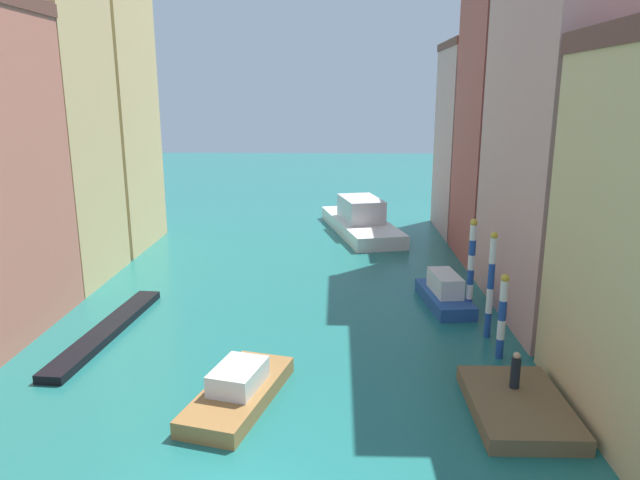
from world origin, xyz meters
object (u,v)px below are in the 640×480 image
(gondola_black, at_px, (108,330))
(motorboat_0, at_px, (239,390))
(mooring_pole_1, at_px, (491,284))
(vaporetto_white, at_px, (361,220))
(motorboat_1, at_px, (444,293))
(person_on_dock, at_px, (515,371))
(mooring_pole_2, at_px, (471,266))
(mooring_pole_0, at_px, (502,315))
(waterfront_dock, at_px, (518,406))

(gondola_black, bearing_deg, motorboat_0, -40.03)
(mooring_pole_1, relative_size, vaporetto_white, 0.38)
(vaporetto_white, xyz_separation_m, motorboat_1, (3.92, -17.13, -0.35))
(person_on_dock, height_order, mooring_pole_2, mooring_pole_2)
(mooring_pole_0, relative_size, mooring_pole_1, 0.75)
(gondola_black, relative_size, motorboat_1, 1.92)
(mooring_pole_0, relative_size, mooring_pole_2, 0.76)
(vaporetto_white, distance_m, gondola_black, 25.22)
(person_on_dock, bearing_deg, mooring_pole_2, 88.06)
(motorboat_1, bearing_deg, mooring_pole_2, -48.28)
(mooring_pole_0, distance_m, motorboat_0, 11.57)
(waterfront_dock, relative_size, motorboat_0, 0.84)
(mooring_pole_0, xyz_separation_m, vaporetto_white, (-5.15, 23.73, -0.96))
(waterfront_dock, xyz_separation_m, gondola_black, (-17.52, 6.71, -0.10))
(mooring_pole_0, height_order, gondola_black, mooring_pole_0)
(person_on_dock, height_order, motorboat_0, person_on_dock)
(waterfront_dock, relative_size, person_on_dock, 3.71)
(vaporetto_white, bearing_deg, gondola_black, -120.88)
(vaporetto_white, bearing_deg, motorboat_0, -101.33)
(person_on_dock, distance_m, mooring_pole_1, 6.21)
(motorboat_0, distance_m, motorboat_1, 14.30)
(mooring_pole_2, bearing_deg, mooring_pole_0, -88.20)
(motorboat_1, bearing_deg, mooring_pole_0, -79.44)
(gondola_black, bearing_deg, vaporetto_white, 59.12)
(motorboat_0, bearing_deg, mooring_pole_2, 42.00)
(mooring_pole_2, xyz_separation_m, motorboat_0, (-10.56, -9.50, -2.08))
(mooring_pole_1, distance_m, motorboat_1, 4.92)
(waterfront_dock, bearing_deg, motorboat_0, 177.02)
(person_on_dock, bearing_deg, mooring_pole_1, 85.10)
(mooring_pole_1, height_order, gondola_black, mooring_pole_1)
(mooring_pole_0, relative_size, motorboat_0, 0.61)
(mooring_pole_0, bearing_deg, motorboat_1, 100.56)
(motorboat_0, bearing_deg, motorboat_1, 48.40)
(person_on_dock, distance_m, gondola_black, 18.59)
(mooring_pole_0, xyz_separation_m, motorboat_0, (-10.73, -4.09, -1.47))
(waterfront_dock, relative_size, mooring_pole_0, 1.37)
(mooring_pole_0, bearing_deg, gondola_black, 173.39)
(mooring_pole_1, height_order, motorboat_0, mooring_pole_1)
(person_on_dock, distance_m, motorboat_1, 10.41)
(mooring_pole_0, xyz_separation_m, mooring_pole_1, (0.04, 2.27, 0.64))
(person_on_dock, bearing_deg, mooring_pole_0, 82.70)
(mooring_pole_1, bearing_deg, motorboat_1, 106.29)
(person_on_dock, relative_size, motorboat_1, 0.26)
(mooring_pole_0, height_order, vaporetto_white, mooring_pole_0)
(mooring_pole_0, relative_size, gondola_black, 0.37)
(waterfront_dock, xyz_separation_m, vaporetto_white, (-4.58, 28.35, 0.72))
(waterfront_dock, relative_size, gondola_black, 0.50)
(mooring_pole_2, distance_m, motorboat_1, 2.50)
(vaporetto_white, xyz_separation_m, gondola_black, (-12.94, -21.63, -0.82))
(person_on_dock, bearing_deg, waterfront_dock, -96.14)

